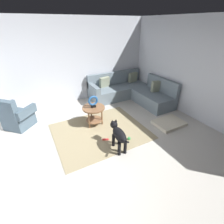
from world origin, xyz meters
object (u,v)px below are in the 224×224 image
object	(u,v)px
dog	(119,135)
dog_toy_ball	(129,138)
side_table	(94,111)
sectional_couch	(131,92)
dog_toy_rope	(106,139)
dog_bed_mat	(169,123)
armchair	(16,117)
torus_sculpture	(93,101)

from	to	relation	value
dog	dog_toy_ball	world-z (taller)	dog
side_table	dog	xyz separation A→B (m)	(0.09, -1.16, -0.04)
sectional_couch	dog_toy_rope	xyz separation A→B (m)	(-1.88, -1.71, -0.27)
sectional_couch	dog	distance (m)	2.73
sectional_couch	dog_bed_mat	bearing A→B (deg)	-90.36
armchair	dog_bed_mat	distance (m)	4.13
torus_sculpture	dog_bed_mat	world-z (taller)	torus_sculpture
armchair	dog_toy_ball	bearing A→B (deg)	6.88
side_table	dog_toy_ball	distance (m)	1.19
armchair	torus_sculpture	size ratio (longest dim) A/B	3.04
torus_sculpture	dog_bed_mat	xyz separation A→B (m)	(1.83, -1.00, -0.67)
side_table	sectional_couch	bearing A→B (deg)	26.95
side_table	dog_bed_mat	distance (m)	2.12
dog	dog_toy_ball	xyz separation A→B (m)	(0.38, 0.13, -0.34)
sectional_couch	dog_toy_ball	distance (m)	2.41
dog_bed_mat	dog_toy_rope	distance (m)	1.88
side_table	armchair	bearing A→B (deg)	155.32
dog	dog_toy_ball	bearing A→B (deg)	24.58
dog_bed_mat	dog_toy_ball	world-z (taller)	dog_bed_mat
armchair	torus_sculpture	distance (m)	2.07
sectional_couch	armchair	bearing A→B (deg)	-178.70
side_table	dog_toy_ball	bearing A→B (deg)	-65.66
sectional_couch	torus_sculpture	size ratio (longest dim) A/B	6.90
armchair	dog_bed_mat	bearing A→B (deg)	19.24
torus_sculpture	dog_bed_mat	distance (m)	2.19
sectional_couch	armchair	distance (m)	3.69
dog_bed_mat	dog_toy_rope	bearing A→B (deg)	173.20
dog_toy_ball	sectional_couch	bearing A→B (deg)	55.07
dog	dog_bed_mat	bearing A→B (deg)	11.10
armchair	dog_bed_mat	world-z (taller)	armchair
armchair	sectional_couch	bearing A→B (deg)	47.25
sectional_couch	dog_toy_ball	world-z (taller)	sectional_couch
dog_bed_mat	dog	xyz separation A→B (m)	(-1.74, -0.16, 0.33)
torus_sculpture	dog_toy_ball	size ratio (longest dim) A/B	4.12
dog_toy_rope	dog_bed_mat	bearing A→B (deg)	-6.80
armchair	dog_bed_mat	xyz separation A→B (m)	(3.68, -1.85, -0.28)
sectional_couch	dog_toy_rope	size ratio (longest dim) A/B	14.89
armchair	torus_sculpture	bearing A→B (deg)	21.27
sectional_couch	armchair	world-z (taller)	same
torus_sculpture	dog	world-z (taller)	torus_sculpture
sectional_couch	torus_sculpture	xyz separation A→B (m)	(-1.84, -0.93, 0.42)
sectional_couch	dog_toy_rope	distance (m)	2.56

